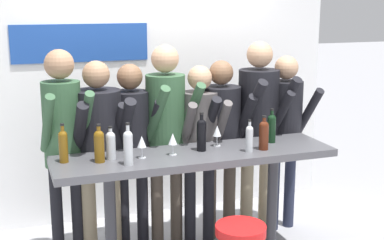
% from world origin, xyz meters
% --- Properties ---
extents(back_wall, '(3.88, 0.12, 2.67)m').
position_xyz_m(back_wall, '(-0.01, 1.38, 1.34)').
color(back_wall, white).
rests_on(back_wall, ground_plane).
extents(tasting_table, '(2.28, 0.59, 1.02)m').
position_xyz_m(tasting_table, '(-0.00, 0.00, 0.86)').
color(tasting_table, '#4C4C51').
rests_on(tasting_table, ground_plane).
extents(person_far_left, '(0.41, 0.56, 1.84)m').
position_xyz_m(person_far_left, '(-0.99, 0.44, 1.17)').
color(person_far_left, black).
rests_on(person_far_left, ground_plane).
extents(person_left, '(0.50, 0.59, 1.74)m').
position_xyz_m(person_left, '(-0.70, 0.45, 1.07)').
color(person_left, gray).
rests_on(person_left, ground_plane).
extents(person_center_left, '(0.41, 0.53, 1.69)m').
position_xyz_m(person_center_left, '(-0.40, 0.53, 1.06)').
color(person_center_left, black).
rests_on(person_center_left, ground_plane).
extents(person_center, '(0.47, 0.60, 1.85)m').
position_xyz_m(person_center, '(-0.10, 0.50, 1.16)').
color(person_center, '#473D33').
rests_on(person_center, ground_plane).
extents(person_center_right, '(0.40, 0.52, 1.66)m').
position_xyz_m(person_center_right, '(0.20, 0.45, 1.04)').
color(person_center_right, black).
rests_on(person_center_right, ground_plane).
extents(person_right, '(0.44, 0.54, 1.69)m').
position_xyz_m(person_right, '(0.43, 0.51, 1.05)').
color(person_right, '#473D33').
rests_on(person_right, ground_plane).
extents(person_far_right, '(0.49, 0.61, 1.85)m').
position_xyz_m(person_far_right, '(0.81, 0.51, 1.15)').
color(person_far_right, gray).
rests_on(person_far_right, ground_plane).
extents(person_rightmost, '(0.43, 0.55, 1.71)m').
position_xyz_m(person_rightmost, '(1.09, 0.50, 1.07)').
color(person_rightmost, '#23283D').
rests_on(person_rightmost, ground_plane).
extents(wine_bottle_0, '(0.07, 0.07, 0.26)m').
position_xyz_m(wine_bottle_0, '(-0.68, 0.04, 1.14)').
color(wine_bottle_0, '#B7BCC1').
rests_on(wine_bottle_0, tasting_table).
extents(wine_bottle_1, '(0.07, 0.07, 0.30)m').
position_xyz_m(wine_bottle_1, '(0.72, 0.08, 1.16)').
color(wine_bottle_1, black).
rests_on(wine_bottle_1, tasting_table).
extents(wine_bottle_2, '(0.08, 0.08, 0.30)m').
position_xyz_m(wine_bottle_2, '(-0.77, 0.00, 1.16)').
color(wine_bottle_2, brown).
rests_on(wine_bottle_2, tasting_table).
extents(wine_bottle_3, '(0.08, 0.08, 0.32)m').
position_xyz_m(wine_bottle_3, '(0.06, 0.04, 1.17)').
color(wine_bottle_3, black).
rests_on(wine_bottle_3, tasting_table).
extents(wine_bottle_4, '(0.07, 0.07, 0.32)m').
position_xyz_m(wine_bottle_4, '(-0.58, -0.14, 1.17)').
color(wine_bottle_4, '#B7BCC1').
rests_on(wine_bottle_4, tasting_table).
extents(wine_bottle_5, '(0.06, 0.06, 0.27)m').
position_xyz_m(wine_bottle_5, '(0.41, -0.12, 1.14)').
color(wine_bottle_5, '#B7BCC1').
rests_on(wine_bottle_5, tasting_table).
extents(wine_bottle_6, '(0.07, 0.07, 0.30)m').
position_xyz_m(wine_bottle_6, '(-1.03, 0.08, 1.16)').
color(wine_bottle_6, brown).
rests_on(wine_bottle_6, tasting_table).
extents(wine_bottle_7, '(0.08, 0.08, 0.28)m').
position_xyz_m(wine_bottle_7, '(0.56, -0.10, 1.15)').
color(wine_bottle_7, '#4C1E0F').
rests_on(wine_bottle_7, tasting_table).
extents(wine_glass_0, '(0.07, 0.07, 0.18)m').
position_xyz_m(wine_glass_0, '(0.24, 0.13, 1.15)').
color(wine_glass_0, silver).
rests_on(wine_glass_0, tasting_table).
extents(wine_glass_1, '(0.07, 0.07, 0.18)m').
position_xyz_m(wine_glass_1, '(-0.19, 0.00, 1.15)').
color(wine_glass_1, silver).
rests_on(wine_glass_1, tasting_table).
extents(wine_glass_2, '(0.07, 0.07, 0.18)m').
position_xyz_m(wine_glass_2, '(-0.44, -0.00, 1.15)').
color(wine_glass_2, silver).
rests_on(wine_glass_2, tasting_table).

